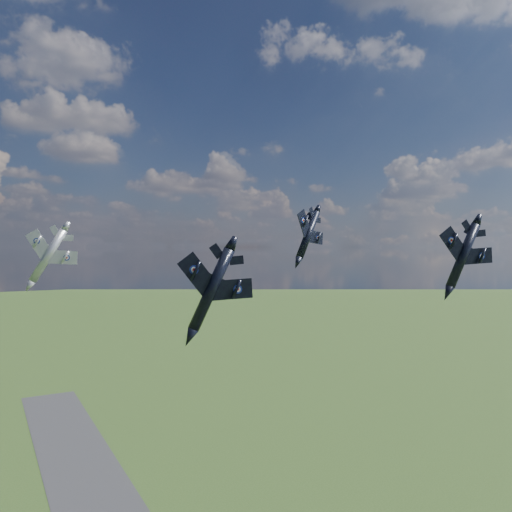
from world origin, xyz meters
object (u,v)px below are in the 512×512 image
jet_left_silver (48,255)px  jet_high_navy (308,235)px  jet_lead_navy (212,289)px  jet_right_navy (463,256)px

jet_left_silver → jet_high_navy: bearing=20.6°
jet_lead_navy → jet_right_navy: bearing=-14.8°
jet_high_navy → jet_lead_navy: bearing=-165.9°
jet_right_navy → jet_left_silver: jet_left_silver is taller
jet_high_navy → jet_left_silver: (-49.75, -2.06, -3.81)m
jet_lead_navy → jet_right_navy: size_ratio=1.32×
jet_left_silver → jet_lead_navy: bearing=-28.5°
jet_high_navy → jet_left_silver: 49.94m
jet_right_navy → jet_left_silver: (-46.72, 37.98, -0.17)m
jet_high_navy → jet_right_navy: bearing=-115.3°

